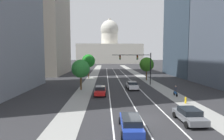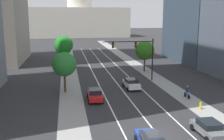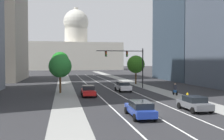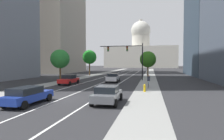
{
  "view_description": "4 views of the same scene",
  "coord_description": "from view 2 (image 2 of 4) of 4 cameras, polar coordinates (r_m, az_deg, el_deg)",
  "views": [
    {
      "loc": [
        -3.76,
        -17.6,
        6.66
      ],
      "look_at": [
        -2.31,
        19.39,
        3.57
      ],
      "focal_mm": 28.21,
      "sensor_mm": 36.0,
      "label": 1
    },
    {
      "loc": [
        -8.11,
        -22.02,
        10.74
      ],
      "look_at": [
        -0.93,
        19.47,
        2.38
      ],
      "focal_mm": 42.8,
      "sensor_mm": 36.0,
      "label": 2
    },
    {
      "loc": [
        -8.11,
        -23.88,
        4.84
      ],
      "look_at": [
        1.23,
        24.25,
        3.21
      ],
      "focal_mm": 41.11,
      "sensor_mm": 36.0,
      "label": 3
    },
    {
      "loc": [
        8.11,
        -15.93,
        3.29
      ],
      "look_at": [
        1.32,
        16.53,
        2.12
      ],
      "focal_mm": 30.17,
      "sensor_mm": 36.0,
      "label": 4
    }
  ],
  "objects": [
    {
      "name": "ground_plane",
      "position": [
        63.46,
        -2.34,
        1.47
      ],
      "size": [
        400.0,
        400.0,
        0.0
      ],
      "primitive_type": "plane",
      "color": "#2B2B2D"
    },
    {
      "name": "capitol_building",
      "position": [
        152.25,
        -6.9,
        11.38
      ],
      "size": [
        52.34,
        23.63,
        36.71
      ],
      "color": "beige",
      "rests_on": "ground"
    },
    {
      "name": "street_tree_far_right",
      "position": [
        53.61,
        7.01,
        4.17
      ],
      "size": [
        3.78,
        3.78,
        6.14
      ],
      "color": "#51381E",
      "rests_on": "ground"
    },
    {
      "name": "traffic_signal_mast",
      "position": [
        45.17,
        5.48,
        4.17
      ],
      "size": [
        8.68,
        0.39,
        7.24
      ],
      "color": "black",
      "rests_on": "ground"
    },
    {
      "name": "car_red",
      "position": [
        35.2,
        -3.67,
        -5.26
      ],
      "size": [
        2.03,
        4.38,
        1.5
      ],
      "rotation": [
        0.0,
        0.0,
        1.55
      ],
      "color": "red",
      "rests_on": "ground"
    },
    {
      "name": "sidewalk_left",
      "position": [
        58.02,
        -9.2,
        0.42
      ],
      "size": [
        3.11,
        130.0,
        0.01
      ],
      "primitive_type": "cube",
      "color": "gray",
      "rests_on": "ground"
    },
    {
      "name": "street_tree_near_left",
      "position": [
        55.88,
        -10.3,
        5.18
      ],
      "size": [
        3.84,
        3.84,
        6.97
      ],
      "color": "#51381E",
      "rests_on": "ground"
    },
    {
      "name": "lane_stripe_right",
      "position": [
        49.5,
        3.45,
        -1.31
      ],
      "size": [
        0.16,
        90.0,
        0.01
      ],
      "primitive_type": "cube",
      "color": "white",
      "rests_on": "ground"
    },
    {
      "name": "sidewalk_right",
      "position": [
        60.12,
        5.55,
        0.89
      ],
      "size": [
        3.11,
        130.0,
        0.01
      ],
      "primitive_type": "cube",
      "color": "gray",
      "rests_on": "ground"
    },
    {
      "name": "lane_stripe_center",
      "position": [
        48.9,
        -0.03,
        -1.45
      ],
      "size": [
        0.16,
        90.0,
        0.01
      ],
      "primitive_type": "cube",
      "color": "white",
      "rests_on": "ground"
    },
    {
      "name": "street_tree_mid_left",
      "position": [
        38.8,
        -10.17,
        1.21
      ],
      "size": [
        3.51,
        3.51,
        5.88
      ],
      "color": "#51381E",
      "rests_on": "ground"
    },
    {
      "name": "cyclist",
      "position": [
        37.36,
        15.78,
        -4.55
      ],
      "size": [
        0.36,
        1.7,
        1.72
      ],
      "rotation": [
        0.0,
        0.0,
        1.58
      ],
      "color": "black",
      "rests_on": "ground"
    },
    {
      "name": "lane_stripe_left",
      "position": [
        48.49,
        -3.59,
        -1.58
      ],
      "size": [
        0.16,
        90.0,
        0.01
      ],
      "primitive_type": "cube",
      "color": "white",
      "rests_on": "ground"
    },
    {
      "name": "car_white",
      "position": [
        40.79,
        4.15,
        -2.91
      ],
      "size": [
        2.15,
        4.12,
        1.52
      ],
      "rotation": [
        0.0,
        0.0,
        1.6
      ],
      "color": "silver",
      "rests_on": "ground"
    },
    {
      "name": "fire_hydrant",
      "position": [
        33.54,
        18.39,
        -7.21
      ],
      "size": [
        0.26,
        0.35,
        0.91
      ],
      "color": "yellow",
      "rests_on": "ground"
    },
    {
      "name": "car_gray",
      "position": [
        26.56,
        20.01,
        -11.58
      ],
      "size": [
        2.09,
        4.06,
        1.44
      ],
      "rotation": [
        0.0,
        0.0,
        1.58
      ],
      "color": "slate",
      "rests_on": "ground"
    }
  ]
}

